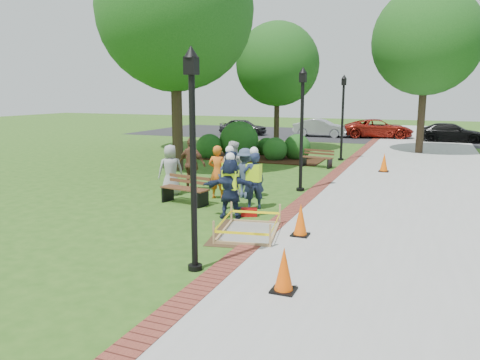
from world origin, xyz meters
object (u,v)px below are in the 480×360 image
at_px(bench_near, 185,195).
at_px(lamp_near, 193,144).
at_px(hivis_worker_b, 254,178).
at_px(hivis_worker_c, 230,177).
at_px(wet_concrete_pad, 249,224).
at_px(cone_front, 284,271).
at_px(hivis_worker_a, 230,186).

distance_m(bench_near, lamp_near, 5.96).
xyz_separation_m(lamp_near, hivis_worker_b, (-0.62, 4.96, -1.56)).
xyz_separation_m(hivis_worker_b, hivis_worker_c, (-0.69, -0.18, 0.01)).
bearing_deg(wet_concrete_pad, lamp_near, -92.99).
bearing_deg(lamp_near, hivis_worker_b, 97.09).
bearing_deg(bench_near, cone_front, -47.19).
distance_m(hivis_worker_b, hivis_worker_c, 0.72).
height_order(bench_near, hivis_worker_a, hivis_worker_a).
xyz_separation_m(cone_front, lamp_near, (-1.91, 0.35, 2.08)).
bearing_deg(hivis_worker_a, hivis_worker_c, 114.08).
height_order(bench_near, cone_front, bench_near).
xyz_separation_m(bench_near, hivis_worker_c, (1.51, 0.02, 0.66)).
bearing_deg(hivis_worker_b, lamp_near, -82.91).
xyz_separation_m(cone_front, hivis_worker_c, (-3.23, 5.13, 0.54)).
height_order(cone_front, hivis_worker_b, hivis_worker_b).
distance_m(wet_concrete_pad, bench_near, 3.66).
bearing_deg(hivis_worker_c, lamp_near, -74.67).
bearing_deg(cone_front, wet_concrete_pad, 121.03).
height_order(hivis_worker_a, hivis_worker_b, hivis_worker_b).
relative_size(cone_front, lamp_near, 0.19).
bearing_deg(hivis_worker_a, wet_concrete_pad, -49.64).
relative_size(wet_concrete_pad, cone_front, 3.14).
height_order(bench_near, hivis_worker_b, hivis_worker_b).
height_order(cone_front, hivis_worker_a, hivis_worker_a).
bearing_deg(bench_near, hivis_worker_a, -26.56).
distance_m(wet_concrete_pad, hivis_worker_c, 2.71).
height_order(hivis_worker_b, hivis_worker_c, hivis_worker_c).
distance_m(cone_front, hivis_worker_b, 5.91).
bearing_deg(lamp_near, hivis_worker_a, 102.88).
relative_size(bench_near, lamp_near, 0.39).
relative_size(hivis_worker_b, hivis_worker_c, 0.99).
relative_size(bench_near, cone_front, 2.02).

